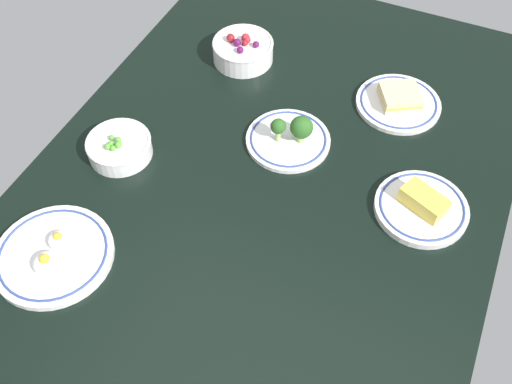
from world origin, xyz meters
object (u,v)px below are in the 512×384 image
(bowl_berries, at_px, (243,50))
(bowl_peas, at_px, (119,147))
(plate_cheese, at_px, (422,207))
(plate_eggs, at_px, (53,255))
(plate_broccoli, at_px, (289,136))
(plate_sandwich, at_px, (399,101))

(bowl_berries, bearing_deg, bowl_peas, 164.83)
(plate_cheese, relative_size, bowl_peas, 1.34)
(plate_eggs, relative_size, plate_cheese, 1.21)
(plate_eggs, bearing_deg, plate_broccoli, -32.43)
(plate_sandwich, distance_m, plate_cheese, 0.30)
(plate_eggs, xyz_separation_m, plate_cheese, (0.39, -0.59, 0.00))
(bowl_berries, distance_m, plate_broccoli, 0.30)
(plate_sandwich, height_order, bowl_peas, bowl_peas)
(plate_eggs, bearing_deg, bowl_peas, 5.58)
(plate_broccoli, bearing_deg, plate_eggs, 147.57)
(plate_cheese, bearing_deg, plate_sandwich, 24.30)
(plate_cheese, distance_m, bowl_peas, 0.63)
(bowl_berries, bearing_deg, plate_broccoli, -135.33)
(bowl_berries, relative_size, plate_broccoli, 0.81)
(plate_broccoli, xyz_separation_m, plate_cheese, (-0.06, -0.31, -0.00))
(plate_eggs, height_order, bowl_berries, bowl_berries)
(plate_sandwich, distance_m, bowl_peas, 0.63)
(plate_broccoli, bearing_deg, plate_sandwich, -41.40)
(plate_sandwich, relative_size, plate_cheese, 1.04)
(plate_broccoli, bearing_deg, bowl_peas, 119.76)
(plate_cheese, bearing_deg, plate_broccoli, 78.19)
(plate_eggs, distance_m, bowl_berries, 0.66)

